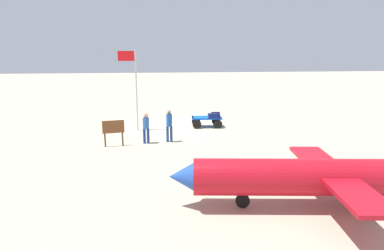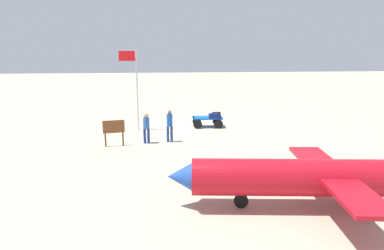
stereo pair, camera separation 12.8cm
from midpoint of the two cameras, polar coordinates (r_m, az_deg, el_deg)
name	(u,v)px [view 2 (the right image)]	position (r m, az deg, el deg)	size (l,w,h in m)	color
ground_plane	(184,126)	(21.44, -1.24, -0.24)	(120.00, 120.00, 0.00)	#B9AC8F
luggage_cart	(207,120)	(21.21, 2.83, 0.89)	(1.96, 1.25, 0.65)	blue
suitcase_tan	(214,116)	(20.81, 3.95, 1.61)	(0.60, 0.38, 0.30)	navy
suitcase_navy	(216,115)	(21.10, 4.40, 1.78)	(0.54, 0.34, 0.32)	black
suitcase_dark	(216,116)	(20.90, 4.41, 1.61)	(0.59, 0.45, 0.27)	#161650
worker_lead	(146,126)	(17.39, -7.73, -0.09)	(0.37, 0.37, 1.64)	navy
worker_trailing	(170,124)	(17.53, -3.70, 0.18)	(0.36, 0.36, 1.73)	navy
airplane_near	(323,177)	(10.82, 22.10, -8.39)	(9.28, 5.57, 2.76)	red
flagpole	(135,82)	(20.16, -9.76, 7.38)	(1.07, 0.19, 4.91)	silver
signboard	(114,129)	(17.18, -13.21, -0.65)	(1.09, 0.25, 1.35)	#4C3319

